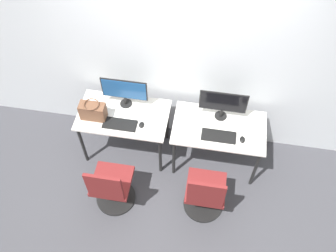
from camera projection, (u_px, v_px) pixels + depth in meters
ground_plane at (166, 174)px, 4.82m from camera, size 20.00×20.00×0.00m
wall_back at (177, 53)px, 4.12m from camera, size 12.00×0.05×2.80m
desk_left at (124, 119)px, 4.53m from camera, size 1.08×0.63×0.74m
monitor_left at (124, 91)px, 4.36m from camera, size 0.55×0.15×0.41m
keyboard_left at (120, 124)px, 4.36m from camera, size 0.40×0.16×0.02m
mouse_left at (142, 125)px, 4.35m from camera, size 0.06×0.09×0.03m
office_chair_left at (111, 188)px, 4.29m from camera, size 0.48×0.48×0.91m
desk_right at (219, 132)px, 4.42m from camera, size 1.08×0.63×0.74m
monitor_right at (223, 103)px, 4.25m from camera, size 0.55×0.15×0.41m
keyboard_right at (219, 136)px, 4.26m from camera, size 0.40×0.16×0.02m
mouse_right at (242, 139)px, 4.22m from camera, size 0.06×0.09×0.03m
office_chair_right at (205, 195)px, 4.24m from camera, size 0.48×0.48×0.91m
handbag at (93, 111)px, 4.34m from camera, size 0.30×0.18×0.25m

